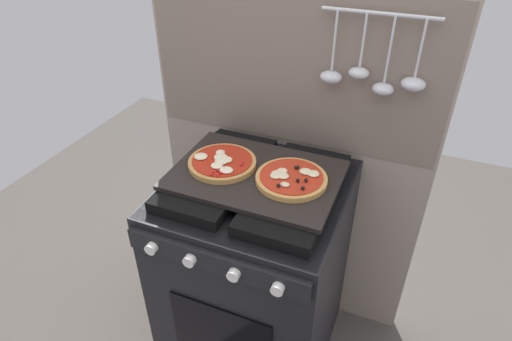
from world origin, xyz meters
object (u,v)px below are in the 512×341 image
(baking_tray, at_px, (256,175))
(pizza_left, at_px, (222,163))
(pizza_right, at_px, (291,178))
(stove, at_px, (256,273))

(baking_tray, xyz_separation_m, pizza_left, (-0.12, -0.00, 0.02))
(pizza_left, xyz_separation_m, pizza_right, (0.24, 0.00, -0.00))
(stove, height_order, pizza_right, pizza_right)
(stove, relative_size, pizza_right, 3.95)
(baking_tray, bearing_deg, pizza_right, 0.03)
(stove, xyz_separation_m, baking_tray, (0.00, 0.00, 0.46))
(pizza_left, distance_m, pizza_right, 0.24)
(stove, distance_m, pizza_right, 0.49)
(stove, relative_size, pizza_left, 3.95)
(stove, height_order, baking_tray, baking_tray)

